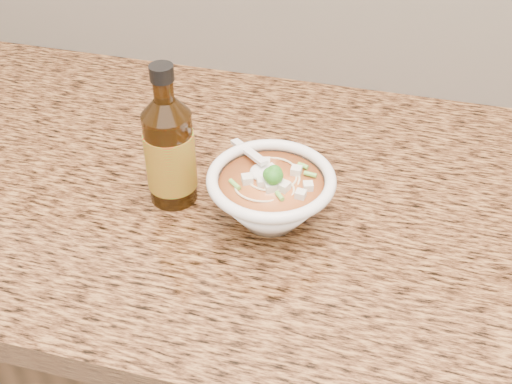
# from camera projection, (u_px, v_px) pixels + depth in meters

# --- Properties ---
(counter_slab) EXTENTS (4.00, 0.68, 0.04)m
(counter_slab) POSITION_uv_depth(u_px,v_px,m) (380.00, 215.00, 0.89)
(counter_slab) COLOR olive
(counter_slab) RESTS_ON cabinet
(soup_bowl) EXTENTS (0.17, 0.17, 0.09)m
(soup_bowl) POSITION_uv_depth(u_px,v_px,m) (271.00, 197.00, 0.83)
(soup_bowl) COLOR white
(soup_bowl) RESTS_ON counter_slab
(hot_sauce_bottle) EXTENTS (0.09, 0.09, 0.20)m
(hot_sauce_bottle) POSITION_uv_depth(u_px,v_px,m) (170.00, 152.00, 0.84)
(hot_sauce_bottle) COLOR #361E07
(hot_sauce_bottle) RESTS_ON counter_slab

